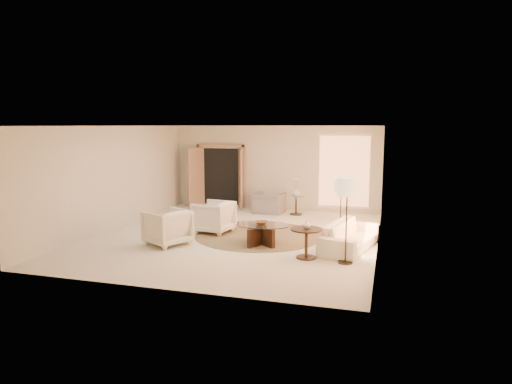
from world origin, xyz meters
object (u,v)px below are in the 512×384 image
(armchair_right, at_px, (167,226))
(end_vase, at_px, (307,225))
(coffee_table, at_px, (261,232))
(floor_lamp_far, at_px, (347,191))
(side_table, at_px, (296,204))
(bowl, at_px, (261,223))
(armchair_left, at_px, (214,215))
(end_table, at_px, (306,238))
(side_vase, at_px, (296,192))
(accent_chair, at_px, (269,200))
(floor_lamp_near, at_px, (341,188))
(sofa, at_px, (350,236))

(armchair_right, distance_m, end_vase, 3.38)
(coffee_table, relative_size, floor_lamp_far, 0.93)
(side_table, distance_m, bowl, 3.82)
(side_table, relative_size, floor_lamp_far, 0.33)
(armchair_left, xyz_separation_m, end_table, (2.77, -1.64, -0.02))
(coffee_table, bearing_deg, floor_lamp_far, -24.51)
(end_vase, bearing_deg, bowl, 146.48)
(floor_lamp_far, distance_m, side_vase, 5.22)
(accent_chair, bearing_deg, floor_lamp_near, 138.67)
(armchair_right, xyz_separation_m, end_table, (3.36, -0.17, -0.02))
(end_vase, height_order, side_vase, side_vase)
(bowl, xyz_separation_m, side_vase, (0.07, 3.81, 0.20))
(coffee_table, distance_m, side_vase, 3.84)
(side_table, bearing_deg, sofa, -61.09)
(sofa, distance_m, armchair_left, 3.66)
(coffee_table, xyz_separation_m, floor_lamp_near, (1.74, 1.16, 0.96))
(floor_lamp_far, bearing_deg, side_vase, 112.77)
(end_table, distance_m, floor_lamp_far, 1.36)
(coffee_table, bearing_deg, end_vase, -33.52)
(armchair_right, height_order, floor_lamp_far, floor_lamp_far)
(side_table, distance_m, side_vase, 0.37)
(side_table, xyz_separation_m, bowl, (-0.07, -3.81, 0.17))
(side_table, height_order, end_vase, end_vase)
(accent_chair, bearing_deg, armchair_left, 81.78)
(coffee_table, relative_size, bowl, 5.23)
(armchair_left, relative_size, coffee_table, 0.56)
(end_table, bearing_deg, bowl, 146.48)
(armchair_left, relative_size, end_table, 1.34)
(sofa, height_order, coffee_table, sofa)
(end_table, relative_size, side_vase, 2.51)
(armchair_left, bearing_deg, side_vase, 160.39)
(armchair_right, xyz_separation_m, floor_lamp_near, (3.87, 1.80, 0.81))
(side_vase, bearing_deg, armchair_left, -118.33)
(accent_chair, bearing_deg, end_vase, 118.77)
(floor_lamp_near, bearing_deg, side_vase, 122.13)
(accent_chair, distance_m, end_table, 5.10)
(armchair_right, distance_m, side_table, 4.97)
(coffee_table, height_order, floor_lamp_far, floor_lamp_far)
(floor_lamp_near, distance_m, side_vase, 3.18)
(side_table, bearing_deg, floor_lamp_far, -67.23)
(side_vase, bearing_deg, end_vase, -75.96)
(accent_chair, relative_size, side_table, 1.65)
(floor_lamp_far, bearing_deg, accent_chair, 121.26)
(sofa, distance_m, bowl, 2.09)
(end_table, bearing_deg, sofa, 50.37)
(sofa, relative_size, side_table, 3.59)
(sofa, height_order, end_vase, end_vase)
(floor_lamp_near, bearing_deg, end_vase, -104.40)
(floor_lamp_far, relative_size, end_vase, 9.94)
(sofa, height_order, side_table, sofa)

